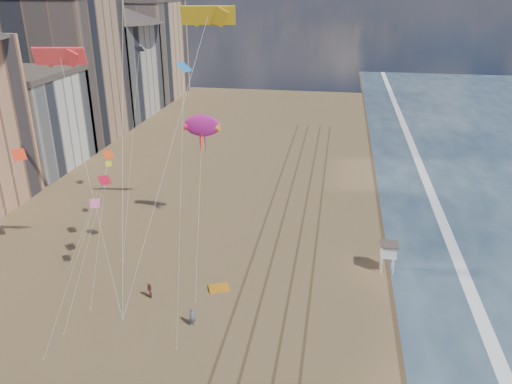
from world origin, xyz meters
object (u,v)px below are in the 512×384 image
at_px(lifeguard_stand, 389,250).
at_px(kite_flyer_a, 192,317).
at_px(show_kite, 202,126).
at_px(kite_flyer_b, 149,291).
at_px(grounded_kite, 219,288).

distance_m(lifeguard_stand, kite_flyer_a, 23.37).
xyz_separation_m(lifeguard_stand, show_kite, (-23.04, 6.57, 11.65)).
relative_size(show_kite, kite_flyer_b, 11.72).
height_order(lifeguard_stand, kite_flyer_b, lifeguard_stand).
bearing_deg(kite_flyer_b, grounded_kite, 75.13).
bearing_deg(grounded_kite, kite_flyer_a, -122.76).
xyz_separation_m(show_kite, kite_flyer_b, (-1.89, -16.17, -13.53)).
bearing_deg(grounded_kite, show_kite, 86.11).
relative_size(kite_flyer_a, kite_flyer_b, 1.10).
relative_size(grounded_kite, kite_flyer_b, 1.21).
xyz_separation_m(grounded_kite, show_kite, (-4.85, 13.24, 14.30)).
distance_m(lifeguard_stand, kite_flyer_b, 26.78).
relative_size(lifeguard_stand, kite_flyer_a, 1.82).
bearing_deg(lifeguard_stand, kite_flyer_a, -145.45).
bearing_deg(lifeguard_stand, show_kite, 164.08).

